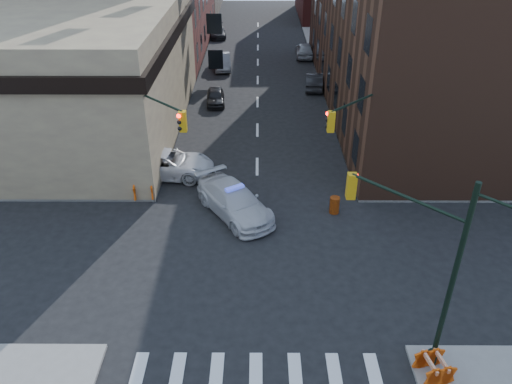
{
  "coord_description": "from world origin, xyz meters",
  "views": [
    {
      "loc": [
        0.07,
        -19.5,
        15.71
      ],
      "look_at": [
        -0.04,
        3.01,
        2.2
      ],
      "focal_mm": 35.0,
      "sensor_mm": 36.0,
      "label": 1
    }
  ],
  "objects_px": {
    "barricade_nw_a": "(144,191)",
    "pedestrian_a": "(147,184)",
    "barricade_se_a": "(440,367)",
    "parked_car_enear": "(314,81)",
    "barrel_bank": "(173,169)",
    "parked_car_wnear": "(216,97)",
    "pickup": "(167,163)",
    "police_car": "(235,201)",
    "parked_car_wfar": "(222,62)",
    "barrel_road": "(334,205)",
    "pedestrian_b": "(96,170)"
  },
  "relations": [
    {
      "from": "parked_car_wfar",
      "to": "barricade_nw_a",
      "type": "height_order",
      "value": "parked_car_wfar"
    },
    {
      "from": "police_car",
      "to": "parked_car_wfar",
      "type": "bearing_deg",
      "value": 61.63
    },
    {
      "from": "pedestrian_a",
      "to": "barrel_road",
      "type": "height_order",
      "value": "pedestrian_a"
    },
    {
      "from": "barrel_road",
      "to": "parked_car_wnear",
      "type": "bearing_deg",
      "value": 115.08
    },
    {
      "from": "parked_car_wfar",
      "to": "pedestrian_b",
      "type": "bearing_deg",
      "value": -111.0
    },
    {
      "from": "barricade_nw_a",
      "to": "barrel_road",
      "type": "bearing_deg",
      "value": -11.18
    },
    {
      "from": "barricade_se_a",
      "to": "barrel_bank",
      "type": "bearing_deg",
      "value": 26.39
    },
    {
      "from": "pickup",
      "to": "parked_car_enear",
      "type": "bearing_deg",
      "value": -27.94
    },
    {
      "from": "pickup",
      "to": "barrel_bank",
      "type": "relative_size",
      "value": 5.81
    },
    {
      "from": "pedestrian_b",
      "to": "barrel_road",
      "type": "distance_m",
      "value": 14.67
    },
    {
      "from": "parked_car_wnear",
      "to": "barrel_bank",
      "type": "distance_m",
      "value": 13.02
    },
    {
      "from": "pickup",
      "to": "parked_car_wfar",
      "type": "xyz_separation_m",
      "value": [
        2.11,
        22.85,
        -0.08
      ]
    },
    {
      "from": "police_car",
      "to": "pedestrian_b",
      "type": "xyz_separation_m",
      "value": [
        -8.68,
        3.18,
        0.26
      ]
    },
    {
      "from": "parked_car_wnear",
      "to": "pedestrian_b",
      "type": "xyz_separation_m",
      "value": [
        -6.3,
        -14.17,
        0.47
      ]
    },
    {
      "from": "parked_car_wnear",
      "to": "pedestrian_b",
      "type": "distance_m",
      "value": 15.51
    },
    {
      "from": "police_car",
      "to": "pickup",
      "type": "relative_size",
      "value": 0.97
    },
    {
      "from": "barricade_nw_a",
      "to": "pedestrian_a",
      "type": "bearing_deg",
      "value": 56.11
    },
    {
      "from": "pickup",
      "to": "barrel_bank",
      "type": "xyz_separation_m",
      "value": [
        0.36,
        -0.09,
        -0.32
      ]
    },
    {
      "from": "pickup",
      "to": "parked_car_enear",
      "type": "xyz_separation_m",
      "value": [
        11.08,
        16.82,
        -0.11
      ]
    },
    {
      "from": "police_car",
      "to": "pickup",
      "type": "height_order",
      "value": "police_car"
    },
    {
      "from": "barricade_se_a",
      "to": "parked_car_enear",
      "type": "bearing_deg",
      "value": -9.05
    },
    {
      "from": "pickup",
      "to": "pedestrian_a",
      "type": "relative_size",
      "value": 3.83
    },
    {
      "from": "pedestrian_a",
      "to": "barrel_bank",
      "type": "height_order",
      "value": "pedestrian_a"
    },
    {
      "from": "barricade_nw_a",
      "to": "barricade_se_a",
      "type": "bearing_deg",
      "value": -47.56
    },
    {
      "from": "parked_car_enear",
      "to": "barrel_road",
      "type": "xyz_separation_m",
      "value": [
        -0.86,
        -21.21,
        -0.23
      ]
    },
    {
      "from": "pickup",
      "to": "parked_car_enear",
      "type": "height_order",
      "value": "pickup"
    },
    {
      "from": "police_car",
      "to": "parked_car_wfar",
      "type": "xyz_separation_m",
      "value": [
        -2.43,
        27.4,
        -0.09
      ]
    },
    {
      "from": "pedestrian_b",
      "to": "barrel_road",
      "type": "bearing_deg",
      "value": -8.2
    },
    {
      "from": "police_car",
      "to": "parked_car_wnear",
      "type": "distance_m",
      "value": 17.51
    },
    {
      "from": "parked_car_wnear",
      "to": "pickup",
      "type": "bearing_deg",
      "value": -104.11
    },
    {
      "from": "barrel_bank",
      "to": "barricade_nw_a",
      "type": "relative_size",
      "value": 0.77
    },
    {
      "from": "parked_car_wfar",
      "to": "barrel_road",
      "type": "bearing_deg",
      "value": -79.98
    },
    {
      "from": "pedestrian_a",
      "to": "barricade_se_a",
      "type": "bearing_deg",
      "value": -34.18
    },
    {
      "from": "parked_car_enear",
      "to": "barricade_se_a",
      "type": "relative_size",
      "value": 3.88
    },
    {
      "from": "police_car",
      "to": "parked_car_wfar",
      "type": "relative_size",
      "value": 1.27
    },
    {
      "from": "barrel_road",
      "to": "parked_car_wfar",
      "type": "bearing_deg",
      "value": 106.57
    },
    {
      "from": "police_car",
      "to": "pickup",
      "type": "distance_m",
      "value": 6.43
    },
    {
      "from": "pickup",
      "to": "pedestrian_b",
      "type": "height_order",
      "value": "pedestrian_b"
    },
    {
      "from": "police_car",
      "to": "pedestrian_a",
      "type": "xyz_separation_m",
      "value": [
        -5.24,
        1.74,
        0.09
      ]
    },
    {
      "from": "parked_car_enear",
      "to": "barrel_bank",
      "type": "distance_m",
      "value": 20.03
    },
    {
      "from": "pedestrian_a",
      "to": "pedestrian_b",
      "type": "height_order",
      "value": "pedestrian_b"
    },
    {
      "from": "police_car",
      "to": "barrel_road",
      "type": "relative_size",
      "value": 5.89
    },
    {
      "from": "parked_car_enear",
      "to": "barrel_bank",
      "type": "xyz_separation_m",
      "value": [
        -10.72,
        -16.92,
        -0.21
      ]
    },
    {
      "from": "barrel_road",
      "to": "pickup",
      "type": "bearing_deg",
      "value": 156.76
    },
    {
      "from": "police_car",
      "to": "parked_car_wnear",
      "type": "bearing_deg",
      "value": 64.35
    },
    {
      "from": "parked_car_wfar",
      "to": "pedestrian_b",
      "type": "height_order",
      "value": "pedestrian_b"
    },
    {
      "from": "police_car",
      "to": "barricade_se_a",
      "type": "height_order",
      "value": "police_car"
    },
    {
      "from": "pickup",
      "to": "barrel_road",
      "type": "distance_m",
      "value": 11.12
    },
    {
      "from": "pedestrian_b",
      "to": "police_car",
      "type": "bearing_deg",
      "value": -16.45
    },
    {
      "from": "police_car",
      "to": "pedestrian_a",
      "type": "bearing_deg",
      "value": 128.19
    }
  ]
}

